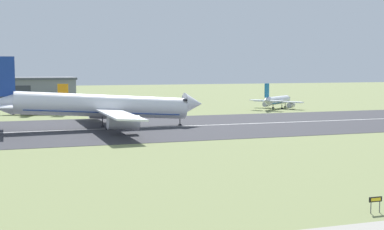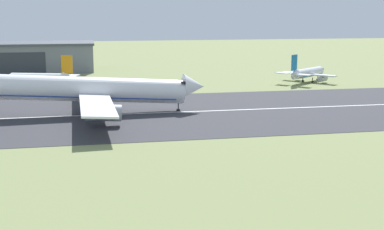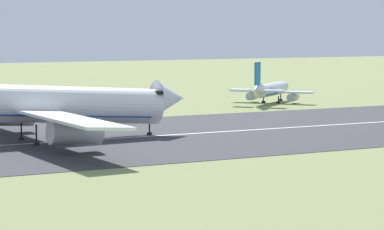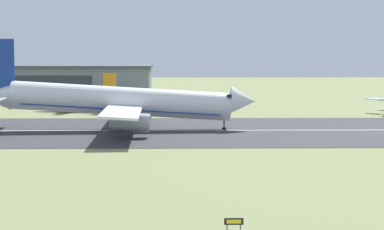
% 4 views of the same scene
% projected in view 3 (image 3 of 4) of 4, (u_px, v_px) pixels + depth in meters
% --- Properties ---
extents(ground_plane, '(716.34, 716.34, 0.00)m').
position_uv_depth(ground_plane, '(182.00, 224.00, 77.11)').
color(ground_plane, '#7A8451').
extents(airplane_landing, '(54.09, 56.60, 17.66)m').
position_uv_depth(airplane_landing, '(23.00, 105.00, 130.86)').
color(airplane_landing, white).
rests_on(airplane_landing, ground_plane).
extents(airplane_parked_centre, '(21.45, 19.82, 9.43)m').
position_uv_depth(airplane_parked_centre, '(271.00, 90.00, 201.28)').
color(airplane_parked_centre, silver).
rests_on(airplane_parked_centre, ground_plane).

